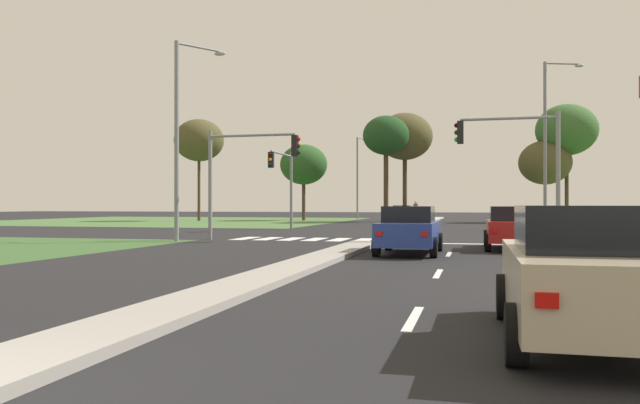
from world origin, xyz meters
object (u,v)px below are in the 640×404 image
(car_beige_fourth, at_px, (588,273))
(car_red_second, at_px, (512,227))
(treeline_fourth, at_px, (405,137))
(treeline_sixth, at_px, (567,130))
(traffic_signal_near_right, at_px, (519,154))
(treeline_near, at_px, (199,141))
(traffic_signal_far_left, at_px, (283,175))
(car_maroon_third, at_px, (402,213))
(treeline_third, at_px, (386,136))
(car_blue_near, at_px, (409,230))
(street_lamp_third, at_px, (548,137))
(traffic_signal_near_left, at_px, (244,164))
(treeline_second, at_px, (304,165))
(street_lamp_fourth, at_px, (358,174))
(pedestrian_at_median, at_px, (416,210))
(street_lamp_second, at_px, (181,129))
(treeline_fifth, at_px, (545,163))

(car_beige_fourth, bearing_deg, car_red_second, 90.09)
(treeline_fourth, xyz_separation_m, treeline_sixth, (14.73, 0.69, 0.31))
(traffic_signal_near_right, bearing_deg, treeline_fourth, 103.93)
(treeline_near, bearing_deg, car_red_second, -50.82)
(traffic_signal_far_left, relative_size, treeline_near, 0.50)
(car_maroon_third, bearing_deg, treeline_third, 54.19)
(car_blue_near, bearing_deg, street_lamp_third, 72.62)
(street_lamp_third, bearing_deg, treeline_fourth, 119.95)
(traffic_signal_near_right, bearing_deg, treeline_third, 107.64)
(traffic_signal_near_left, bearing_deg, car_blue_near, -37.30)
(treeline_second, bearing_deg, car_blue_near, -70.09)
(traffic_signal_near_right, bearing_deg, car_maroon_third, 104.63)
(street_lamp_fourth, distance_m, treeline_third, 13.06)
(treeline_second, bearing_deg, pedestrian_at_median, -49.63)
(car_blue_near, bearing_deg, treeline_third, 99.11)
(car_blue_near, xyz_separation_m, car_red_second, (3.40, 2.97, -0.00))
(pedestrian_at_median, bearing_deg, treeline_sixth, -16.51)
(pedestrian_at_median, height_order, treeline_near, treeline_near)
(street_lamp_fourth, relative_size, pedestrian_at_median, 5.20)
(car_maroon_third, bearing_deg, street_lamp_second, 79.94)
(street_lamp_fourth, bearing_deg, car_maroon_third, -58.81)
(street_lamp_second, relative_size, treeline_sixth, 0.82)
(car_maroon_third, bearing_deg, car_blue_near, 96.83)
(car_blue_near, xyz_separation_m, car_beige_fourth, (3.42, -13.01, 0.02))
(car_maroon_third, bearing_deg, traffic_signal_far_left, 76.18)
(pedestrian_at_median, relative_size, treeline_fifth, 0.23)
(car_blue_near, height_order, car_maroon_third, car_blue_near)
(car_beige_fourth, height_order, traffic_signal_far_left, traffic_signal_far_left)
(street_lamp_second, height_order, pedestrian_at_median, street_lamp_second)
(car_beige_fourth, distance_m, traffic_signal_near_right, 19.44)
(car_red_second, distance_m, traffic_signal_far_left, 19.95)
(treeline_near, xyz_separation_m, treeline_fourth, (20.40, 2.26, 0.07))
(traffic_signal_far_left, distance_m, treeline_fourth, 23.40)
(traffic_signal_far_left, bearing_deg, street_lamp_third, 10.91)
(traffic_signal_near_right, height_order, treeline_third, treeline_third)
(traffic_signal_far_left, relative_size, treeline_second, 0.65)
(car_red_second, relative_size, traffic_signal_near_left, 0.90)
(car_beige_fourth, relative_size, treeline_fifth, 0.57)
(car_maroon_third, distance_m, street_lamp_second, 34.62)
(car_beige_fourth, bearing_deg, street_lamp_fourth, 102.89)
(car_beige_fourth, xyz_separation_m, pedestrian_at_median, (-5.67, 39.60, 0.39))
(car_maroon_third, xyz_separation_m, treeline_third, (-1.28, -1.78, 7.14))
(car_blue_near, height_order, street_lamp_second, street_lamp_second)
(traffic_signal_near_right, bearing_deg, treeline_near, 132.39)
(car_blue_near, height_order, treeline_second, treeline_second)
(traffic_signal_far_left, xyz_separation_m, traffic_signal_near_right, (13.67, -11.46, 0.20))
(car_beige_fourth, height_order, street_lamp_second, street_lamp_second)
(treeline_near, bearing_deg, street_lamp_second, -66.49)
(car_blue_near, distance_m, traffic_signal_near_right, 7.87)
(street_lamp_second, xyz_separation_m, treeline_fourth, (6.12, 35.08, 3.12))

